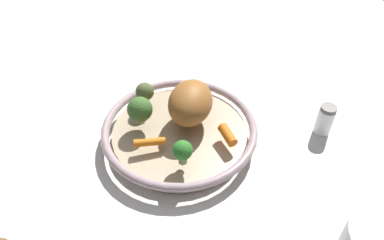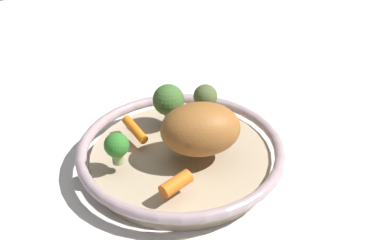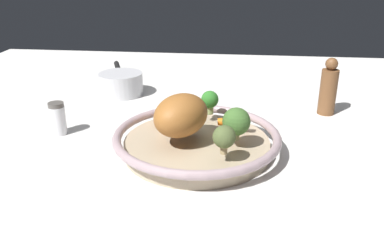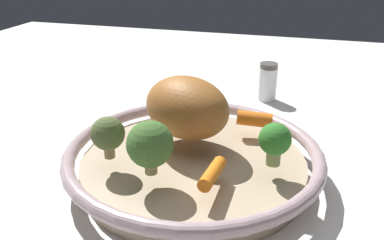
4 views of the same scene
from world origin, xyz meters
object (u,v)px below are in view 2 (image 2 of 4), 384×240
at_px(roast_chicken_piece, 200,129).
at_px(broccoli_floret_small, 168,100).
at_px(broccoli_floret_mid, 117,146).
at_px(baby_carrot_back, 176,184).
at_px(broccoli_floret_edge, 205,97).
at_px(baby_carrot_center, 135,129).
at_px(serving_bowl, 181,156).

distance_m(roast_chicken_piece, broccoli_floret_small, 0.11).
height_order(broccoli_floret_mid, broccoli_floret_small, broccoli_floret_small).
bearing_deg(broccoli_floret_mid, baby_carrot_back, -69.90).
bearing_deg(broccoli_floret_edge, broccoli_floret_mid, -168.64).
bearing_deg(baby_carrot_center, broccoli_floret_edge, -6.17).
relative_size(roast_chicken_piece, baby_carrot_back, 2.53).
distance_m(serving_bowl, baby_carrot_center, 0.09).
height_order(broccoli_floret_edge, broccoli_floret_small, broccoli_floret_small).
height_order(baby_carrot_back, broccoli_floret_small, broccoli_floret_small).
relative_size(baby_carrot_back, broccoli_floret_mid, 0.94).
distance_m(serving_bowl, baby_carrot_back, 0.12).
bearing_deg(serving_bowl, broccoli_floret_mid, 170.10).
relative_size(serving_bowl, broccoli_floret_mid, 6.41).
bearing_deg(serving_bowl, baby_carrot_center, 120.77).
xyz_separation_m(baby_carrot_back, baby_carrot_center, (0.02, 0.16, -0.00)).
relative_size(baby_carrot_center, broccoli_floret_mid, 1.21).
height_order(serving_bowl, baby_carrot_center, baby_carrot_center).
bearing_deg(roast_chicken_piece, broccoli_floret_edge, 49.83).
distance_m(baby_carrot_center, broccoli_floret_mid, 0.09).
xyz_separation_m(serving_bowl, broccoli_floret_small, (0.03, 0.08, 0.06)).
relative_size(roast_chicken_piece, broccoli_floret_small, 1.96).
distance_m(roast_chicken_piece, baby_carrot_center, 0.13).
bearing_deg(broccoli_floret_small, roast_chicken_piece, -95.60).
bearing_deg(baby_carrot_back, broccoli_floret_small, 59.98).
xyz_separation_m(baby_carrot_back, broccoli_floret_mid, (-0.04, 0.11, 0.02)).
xyz_separation_m(broccoli_floret_edge, broccoli_floret_small, (-0.06, 0.02, 0.00)).
height_order(baby_carrot_back, broccoli_floret_mid, broccoli_floret_mid).
distance_m(baby_carrot_back, broccoli_floret_edge, 0.22).
relative_size(roast_chicken_piece, broccoli_floret_mid, 2.38).
distance_m(serving_bowl, roast_chicken_piece, 0.07).
xyz_separation_m(serving_bowl, broccoli_floret_edge, (0.09, 0.06, 0.06)).
relative_size(serving_bowl, broccoli_floret_edge, 6.34).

